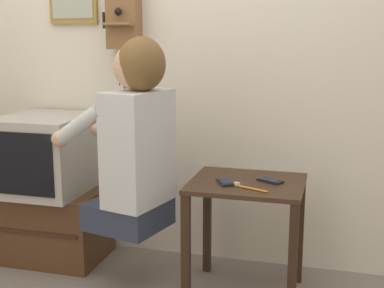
{
  "coord_description": "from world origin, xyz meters",
  "views": [
    {
      "loc": [
        0.84,
        -1.95,
        1.32
      ],
      "look_at": [
        0.16,
        0.51,
        0.78
      ],
      "focal_mm": 50.0,
      "sensor_mm": 36.0,
      "label": 1
    }
  ],
  "objects_px": {
    "wall_phone_antique": "(123,16)",
    "toothbrush": "(249,188)",
    "television": "(46,154)",
    "cell_phone_held": "(225,182)",
    "cell_phone_spare": "(270,181)",
    "person": "(134,137)"
  },
  "relations": [
    {
      "from": "cell_phone_held",
      "to": "cell_phone_spare",
      "type": "relative_size",
      "value": 1.0
    },
    {
      "from": "toothbrush",
      "to": "cell_phone_held",
      "type": "bearing_deg",
      "value": 84.62
    },
    {
      "from": "wall_phone_antique",
      "to": "toothbrush",
      "type": "height_order",
      "value": "wall_phone_antique"
    },
    {
      "from": "television",
      "to": "cell_phone_held",
      "type": "bearing_deg",
      "value": -9.85
    },
    {
      "from": "cell_phone_spare",
      "to": "toothbrush",
      "type": "distance_m",
      "value": 0.17
    },
    {
      "from": "wall_phone_antique",
      "to": "television",
      "type": "bearing_deg",
      "value": -151.4
    },
    {
      "from": "wall_phone_antique",
      "to": "toothbrush",
      "type": "distance_m",
      "value": 1.23
    },
    {
      "from": "television",
      "to": "toothbrush",
      "type": "height_order",
      "value": "television"
    },
    {
      "from": "wall_phone_antique",
      "to": "cell_phone_spare",
      "type": "distance_m",
      "value": 1.24
    },
    {
      "from": "cell_phone_spare",
      "to": "toothbrush",
      "type": "relative_size",
      "value": 0.81
    },
    {
      "from": "wall_phone_antique",
      "to": "toothbrush",
      "type": "relative_size",
      "value": 4.56
    },
    {
      "from": "television",
      "to": "toothbrush",
      "type": "distance_m",
      "value": 1.24
    },
    {
      "from": "cell_phone_held",
      "to": "television",
      "type": "bearing_deg",
      "value": 140.92
    },
    {
      "from": "cell_phone_spare",
      "to": "wall_phone_antique",
      "type": "bearing_deg",
      "value": 98.5
    },
    {
      "from": "person",
      "to": "toothbrush",
      "type": "bearing_deg",
      "value": -80.55
    },
    {
      "from": "toothbrush",
      "to": "wall_phone_antique",
      "type": "bearing_deg",
      "value": 81.8
    },
    {
      "from": "television",
      "to": "cell_phone_held",
      "type": "height_order",
      "value": "television"
    },
    {
      "from": "television",
      "to": "wall_phone_antique",
      "type": "bearing_deg",
      "value": 28.6
    },
    {
      "from": "person",
      "to": "wall_phone_antique",
      "type": "bearing_deg",
      "value": 41.36
    },
    {
      "from": "wall_phone_antique",
      "to": "cell_phone_spare",
      "type": "height_order",
      "value": "wall_phone_antique"
    },
    {
      "from": "person",
      "to": "wall_phone_antique",
      "type": "xyz_separation_m",
      "value": [
        -0.22,
        0.43,
        0.6
      ]
    },
    {
      "from": "person",
      "to": "cell_phone_spare",
      "type": "bearing_deg",
      "value": -67.19
    }
  ]
}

